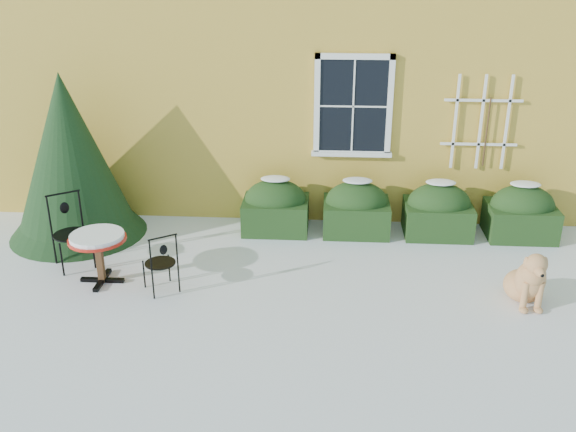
# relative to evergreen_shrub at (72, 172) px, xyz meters

# --- Properties ---
(ground) EXTENTS (80.00, 80.00, 0.00)m
(ground) POSITION_rel_evergreen_shrub_xyz_m (3.46, -2.21, -1.04)
(ground) COLOR white
(ground) RESTS_ON ground
(house) EXTENTS (12.40, 8.40, 6.40)m
(house) POSITION_rel_evergreen_shrub_xyz_m (3.46, 4.79, 2.17)
(house) COLOR gold
(house) RESTS_ON ground
(hedge_row) EXTENTS (4.95, 0.80, 0.91)m
(hedge_row) POSITION_rel_evergreen_shrub_xyz_m (5.11, 0.34, -0.64)
(hedge_row) COLOR black
(hedge_row) RESTS_ON ground
(evergreen_shrub) EXTENTS (2.14, 2.14, 2.60)m
(evergreen_shrub) POSITION_rel_evergreen_shrub_xyz_m (0.00, 0.00, 0.00)
(evergreen_shrub) COLOR black
(evergreen_shrub) RESTS_ON ground
(bistro_table) EXTENTS (0.78, 0.78, 0.72)m
(bistro_table) POSITION_rel_evergreen_shrub_xyz_m (0.91, -1.58, -0.44)
(bistro_table) COLOR black
(bistro_table) RESTS_ON ground
(patio_chair_near) EXTENTS (0.53, 0.53, 0.86)m
(patio_chair_near) POSITION_rel_evergreen_shrub_xyz_m (1.81, -1.78, -0.61)
(patio_chair_near) COLOR black
(patio_chair_near) RESTS_ON ground
(patio_chair_far) EXTENTS (0.66, 0.66, 1.07)m
(patio_chair_far) POSITION_rel_evergreen_shrub_xyz_m (0.33, -1.09, -0.51)
(patio_chair_far) COLOR black
(patio_chair_far) RESTS_ON ground
(dog) EXTENTS (0.55, 0.91, 0.81)m
(dog) POSITION_rel_evergreen_shrub_xyz_m (6.59, -1.79, -0.72)
(dog) COLOR tan
(dog) RESTS_ON ground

